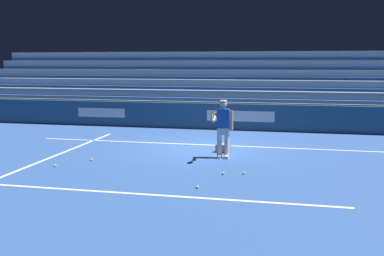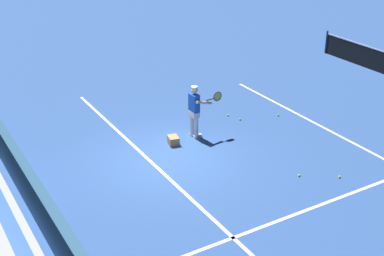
{
  "view_description": "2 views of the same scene",
  "coord_description": "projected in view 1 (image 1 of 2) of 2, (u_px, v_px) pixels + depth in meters",
  "views": [
    {
      "loc": [
        -2.82,
        14.4,
        2.82
      ],
      "look_at": [
        0.23,
        0.51,
        0.72
      ],
      "focal_mm": 42.0,
      "sensor_mm": 36.0,
      "label": 1
    },
    {
      "loc": [
        12.29,
        -6.44,
        7.53
      ],
      "look_at": [
        0.0,
        0.82,
        0.82
      ],
      "focal_mm": 50.0,
      "sensor_mm": 36.0,
      "label": 2
    }
  ],
  "objects": [
    {
      "name": "tennis_ball_far_left",
      "position": [
        244.0,
        173.0,
        11.36
      ],
      "size": [
        0.07,
        0.07,
        0.07
      ],
      "primitive_type": "sphere",
      "color": "#CCE533",
      "rests_on": "ground"
    },
    {
      "name": "tennis_ball_toward_net",
      "position": [
        223.0,
        173.0,
        11.32
      ],
      "size": [
        0.07,
        0.07,
        0.07
      ],
      "primitive_type": "sphere",
      "color": "#CCE533",
      "rests_on": "ground"
    },
    {
      "name": "tennis_ball_stray_back",
      "position": [
        55.0,
        166.0,
        12.17
      ],
      "size": [
        0.07,
        0.07,
        0.07
      ],
      "primitive_type": "sphere",
      "color": "#CCE533",
      "rests_on": "ground"
    },
    {
      "name": "court_baseline_white",
      "position": [
        205.0,
        145.0,
        15.41
      ],
      "size": [
        12.0,
        0.1,
        0.01
      ],
      "primitive_type": "cube",
      "color": "white",
      "rests_on": "ground"
    },
    {
      "name": "tennis_ball_on_baseline",
      "position": [
        91.0,
        160.0,
        12.93
      ],
      "size": [
        0.07,
        0.07,
        0.07
      ],
      "primitive_type": "sphere",
      "color": "#CCE533",
      "rests_on": "ground"
    },
    {
      "name": "back_wall_sponsor_board",
      "position": [
        221.0,
        117.0,
        18.83
      ],
      "size": [
        26.65,
        0.25,
        1.1
      ],
      "color": "navy",
      "rests_on": "ground"
    },
    {
      "name": "court_sideline_white",
      "position": [
        22.0,
        169.0,
        11.93
      ],
      "size": [
        0.1,
        12.0,
        0.01
      ],
      "primitive_type": "cube",
      "color": "white",
      "rests_on": "ground"
    },
    {
      "name": "court_service_line_white",
      "position": [
        153.0,
        195.0,
        9.61
      ],
      "size": [
        8.22,
        0.1,
        0.01
      ],
      "primitive_type": "cube",
      "color": "white",
      "rests_on": "ground"
    },
    {
      "name": "tennis_ball_near_player",
      "position": [
        197.0,
        187.0,
        10.09
      ],
      "size": [
        0.07,
        0.07,
        0.07
      ],
      "primitive_type": "sphere",
      "color": "#CCE533",
      "rests_on": "ground"
    },
    {
      "name": "ground_plane",
      "position": [
        202.0,
        148.0,
        14.92
      ],
      "size": [
        160.0,
        160.0,
        0.0
      ],
      "primitive_type": "plane",
      "color": "#2D5193"
    },
    {
      "name": "tennis_player",
      "position": [
        223.0,
        128.0,
        13.18
      ],
      "size": [
        0.58,
        1.01,
        1.71
      ],
      "color": "silver",
      "rests_on": "ground"
    },
    {
      "name": "ball_box_cardboard",
      "position": [
        223.0,
        148.0,
        14.14
      ],
      "size": [
        0.45,
        0.38,
        0.26
      ],
      "primitive_type": "cube",
      "rotation": [
        0.0,
        0.0,
        -0.22
      ],
      "color": "#A87F51",
      "rests_on": "ground"
    },
    {
      "name": "bleacher_stand",
      "position": [
        230.0,
        105.0,
        21.34
      ],
      "size": [
        25.32,
        4.0,
        3.85
      ],
      "color": "#9EA3A8",
      "rests_on": "ground"
    }
  ]
}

